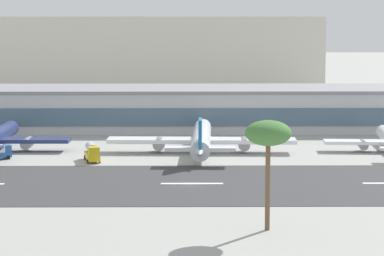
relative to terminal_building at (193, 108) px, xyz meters
name	(u,v)px	position (x,y,z in m)	size (l,w,h in m)	color
ground_plane	(190,184)	(-1.58, -85.89, -6.02)	(1400.00, 1400.00, 0.00)	#9E9E99
runway_strip	(190,184)	(-1.58, -85.47, -5.98)	(800.00, 40.89, 0.08)	#38383A
runway_centreline_dash_4	(192,183)	(-1.11, -85.47, -5.94)	(12.00, 1.20, 0.01)	white
terminal_building	(193,108)	(0.00, 0.00, 0.00)	(155.33, 30.39, 12.04)	#B7BABC
distant_hotel_block	(149,57)	(-16.75, 101.51, 10.44)	(138.07, 39.14, 32.92)	beige
airliner_blue_tail_gate_1	(201,140)	(1.53, -47.13, -2.77)	(45.02, 49.08, 10.24)	silver
service_fuel_truck_1	(92,152)	(-23.21, -58.39, -4.00)	(4.48, 8.87, 3.95)	gold
palm_tree_2	(268,135)	(9.80, -121.84, 8.34)	(6.90, 6.90, 16.56)	brown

